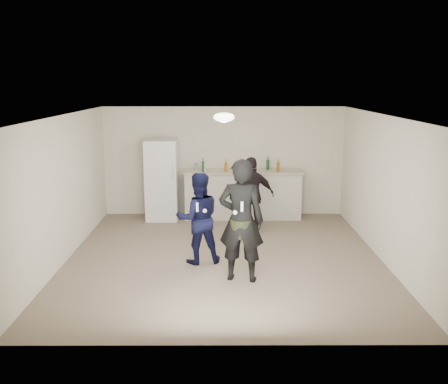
{
  "coord_description": "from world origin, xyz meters",
  "views": [
    {
      "loc": [
        -0.03,
        -8.37,
        3.06
      ],
      "look_at": [
        0.0,
        0.2,
        1.15
      ],
      "focal_mm": 40.0,
      "sensor_mm": 36.0,
      "label": 1
    }
  ],
  "objects_px": {
    "counter": "(243,195)",
    "spectator": "(252,196)",
    "fridge": "(162,180)",
    "man": "(198,218)",
    "shaker": "(196,166)",
    "woman": "(241,220)"
  },
  "relations": [
    {
      "from": "shaker",
      "to": "man",
      "type": "relative_size",
      "value": 0.11
    },
    {
      "from": "shaker",
      "to": "woman",
      "type": "bearing_deg",
      "value": -76.78
    },
    {
      "from": "counter",
      "to": "man",
      "type": "bearing_deg",
      "value": -106.85
    },
    {
      "from": "fridge",
      "to": "spectator",
      "type": "height_order",
      "value": "fridge"
    },
    {
      "from": "counter",
      "to": "shaker",
      "type": "xyz_separation_m",
      "value": [
        -1.05,
        0.09,
        0.65
      ]
    },
    {
      "from": "counter",
      "to": "woman",
      "type": "bearing_deg",
      "value": -92.7
    },
    {
      "from": "fridge",
      "to": "man",
      "type": "bearing_deg",
      "value": -71.45
    },
    {
      "from": "man",
      "to": "counter",
      "type": "bearing_deg",
      "value": -119.21
    },
    {
      "from": "shaker",
      "to": "woman",
      "type": "height_order",
      "value": "woman"
    },
    {
      "from": "counter",
      "to": "man",
      "type": "xyz_separation_m",
      "value": [
        -0.87,
        -2.88,
        0.26
      ]
    },
    {
      "from": "counter",
      "to": "spectator",
      "type": "height_order",
      "value": "spectator"
    },
    {
      "from": "woman",
      "to": "counter",
      "type": "bearing_deg",
      "value": -82.13
    },
    {
      "from": "counter",
      "to": "fridge",
      "type": "xyz_separation_m",
      "value": [
        -1.81,
        -0.07,
        0.38
      ]
    },
    {
      "from": "counter",
      "to": "spectator",
      "type": "distance_m",
      "value": 1.22
    },
    {
      "from": "spectator",
      "to": "woman",
      "type": "bearing_deg",
      "value": 70.89
    },
    {
      "from": "counter",
      "to": "man",
      "type": "relative_size",
      "value": 1.66
    },
    {
      "from": "shaker",
      "to": "spectator",
      "type": "xyz_separation_m",
      "value": [
        1.19,
        -1.28,
        -0.39
      ]
    },
    {
      "from": "man",
      "to": "spectator",
      "type": "bearing_deg",
      "value": -133.2
    },
    {
      "from": "shaker",
      "to": "man",
      "type": "bearing_deg",
      "value": -86.49
    },
    {
      "from": "shaker",
      "to": "woman",
      "type": "distance_m",
      "value": 3.86
    },
    {
      "from": "fridge",
      "to": "man",
      "type": "height_order",
      "value": "fridge"
    },
    {
      "from": "woman",
      "to": "fridge",
      "type": "bearing_deg",
      "value": -54.84
    }
  ]
}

